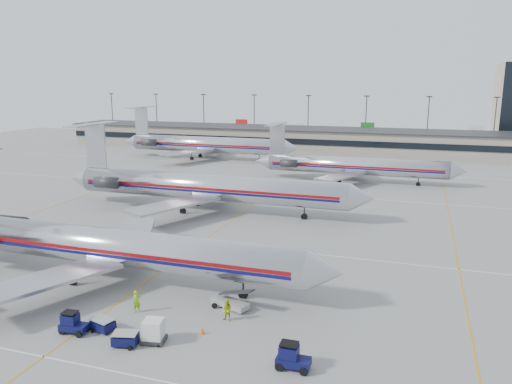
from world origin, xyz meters
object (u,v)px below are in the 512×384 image
at_px(jet_second_row, 202,186).
at_px(uld_container, 154,331).
at_px(jet_foreground, 103,245).
at_px(tug_center, 72,323).
at_px(belt_loader, 231,302).

height_order(jet_second_row, uld_container, jet_second_row).
relative_size(jet_foreground, uld_container, 23.42).
height_order(tug_center, belt_loader, belt_loader).
relative_size(jet_second_row, tug_center, 21.92).
height_order(uld_container, belt_loader, belt_loader).
distance_m(tug_center, uld_container, 6.93).
bearing_deg(jet_foreground, jet_second_row, 93.44).
distance_m(uld_container, belt_loader, 8.20).
xyz_separation_m(jet_second_row, uld_container, (12.83, -37.79, -2.88)).
xyz_separation_m(jet_foreground, jet_second_row, (-1.69, 28.12, 0.26)).
bearing_deg(uld_container, belt_loader, 53.71).
bearing_deg(belt_loader, uld_container, -95.04).
bearing_deg(jet_second_row, tug_center, -81.24).
bearing_deg(uld_container, jet_second_row, 97.93).
relative_size(jet_foreground, belt_loader, 10.84).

